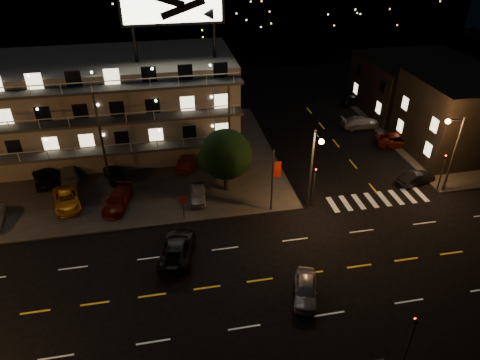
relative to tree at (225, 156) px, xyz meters
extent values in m
plane|color=black|center=(-1.45, -12.50, -3.94)|extent=(140.00, 140.00, 0.00)
cube|color=#32312F|center=(-15.45, 7.50, -3.86)|extent=(44.00, 24.00, 0.15)
cube|color=#32312F|center=(28.55, 7.50, -3.86)|extent=(16.00, 24.00, 0.15)
cube|color=gray|center=(-11.45, 11.50, 1.06)|extent=(28.00, 12.00, 10.00)
cube|color=gray|center=(-11.45, 11.50, 6.31)|extent=(28.00, 12.00, 0.50)
cube|color=#32312F|center=(-11.45, 4.60, -0.79)|extent=(28.00, 1.80, 0.25)
cube|color=#32312F|center=(-11.45, 4.60, 2.41)|extent=(28.00, 1.80, 0.25)
cube|color=#32312F|center=(-11.45, 4.60, 5.61)|extent=(28.00, 1.80, 0.25)
cylinder|color=black|center=(-7.45, 9.50, 8.31)|extent=(0.36, 0.36, 3.50)
cylinder|color=black|center=(0.55, 9.50, 8.31)|extent=(0.36, 0.36, 3.50)
cube|color=black|center=(-3.45, 9.50, 12.06)|extent=(10.20, 0.50, 4.20)
cube|color=white|center=(-3.45, 9.20, 12.06)|extent=(9.60, 0.06, 3.60)
cube|color=black|center=(28.55, 3.50, 0.31)|extent=(14.00, 10.00, 8.50)
cube|color=black|center=(28.55, 15.50, -0.44)|extent=(14.00, 12.00, 7.00)
cylinder|color=#2D2D30|center=(7.05, -4.20, 0.06)|extent=(0.20, 0.20, 8.00)
cylinder|color=#2D2D30|center=(7.05, -5.00, 3.86)|extent=(0.12, 1.80, 0.12)
sphere|color=#FA8D3E|center=(7.05, -5.80, 3.76)|extent=(0.44, 0.44, 0.44)
cylinder|color=#2D2D30|center=(21.05, -4.20, 0.06)|extent=(0.20, 0.20, 8.00)
cylinder|color=#2D2D30|center=(20.25, -4.20, 3.86)|extent=(1.80, 0.12, 0.12)
sphere|color=#FA8D3E|center=(19.45, -4.20, 3.76)|extent=(0.44, 0.44, 0.44)
cylinder|color=#2D2D30|center=(7.55, -4.00, -2.14)|extent=(0.14, 0.14, 3.60)
imported|color=black|center=(7.55, -4.00, 0.16)|extent=(0.20, 0.16, 1.00)
sphere|color=#FF0C0C|center=(7.55, -4.12, 0.06)|extent=(0.14, 0.14, 0.14)
cylinder|color=#2D2D30|center=(7.55, -21.00, -2.14)|extent=(0.14, 0.14, 3.60)
imported|color=black|center=(7.55, -21.00, 0.16)|extent=(0.20, 0.16, 1.00)
sphere|color=#FF0C0C|center=(7.55, -20.88, 0.06)|extent=(0.14, 0.14, 0.14)
cylinder|color=#2D2D30|center=(20.55, -4.00, -2.14)|extent=(0.14, 0.14, 3.60)
imported|color=black|center=(20.55, -4.00, 0.16)|extent=(0.16, 0.20, 1.00)
sphere|color=#FF0C0C|center=(20.43, -4.00, 0.06)|extent=(0.14, 0.14, 0.14)
cylinder|color=#2D2D30|center=(3.55, -4.10, -0.74)|extent=(0.16, 0.16, 6.40)
cube|color=red|center=(4.00, -4.10, 0.46)|extent=(0.60, 0.04, 1.60)
cylinder|color=#2D2D30|center=(-4.45, -3.90, -2.84)|extent=(0.08, 0.08, 2.20)
cylinder|color=red|center=(-4.45, -3.95, -1.79)|extent=(0.91, 0.04, 0.91)
cylinder|color=black|center=(0.04, -0.01, -2.66)|extent=(0.47, 0.47, 2.25)
sphere|color=black|center=(0.04, -0.01, 0.15)|extent=(4.88, 4.88, 4.88)
sphere|color=black|center=(-1.08, 0.36, -0.41)|extent=(3.00, 3.00, 3.00)
sphere|color=black|center=(1.08, -0.39, -0.22)|extent=(2.81, 2.81, 2.81)
imported|color=orange|center=(-15.00, 0.11, -3.13)|extent=(3.25, 5.12, 1.32)
imported|color=#621A0E|center=(-10.32, -0.88, -3.11)|extent=(3.09, 5.02, 1.36)
imported|color=gray|center=(-2.91, -1.24, -3.14)|extent=(1.87, 3.91, 1.29)
imported|color=black|center=(-17.78, 4.99, -3.08)|extent=(3.80, 5.54, 1.41)
imported|color=gray|center=(-15.45, 5.00, -3.12)|extent=(2.66, 4.88, 1.34)
imported|color=black|center=(-10.91, 3.99, -3.12)|extent=(2.83, 4.21, 1.33)
imported|color=#621A0E|center=(-3.24, 5.00, -3.09)|extent=(3.10, 4.49, 1.40)
imported|color=black|center=(19.11, -2.37, -3.28)|extent=(4.23, 2.35, 1.32)
imported|color=#621A0E|center=(21.40, 5.71, -3.21)|extent=(5.55, 3.30, 1.45)
imported|color=gray|center=(19.17, 11.08, -3.22)|extent=(5.04, 2.20, 1.44)
imported|color=black|center=(21.75, 18.37, -3.22)|extent=(4.39, 2.13, 1.44)
imported|color=gray|center=(3.41, -14.61, -3.25)|extent=(2.84, 4.36, 1.38)
imported|color=black|center=(-5.35, -8.53, -3.18)|extent=(3.61, 5.88, 1.52)
camera|label=1|loc=(-5.27, -34.92, 19.70)|focal=32.00mm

